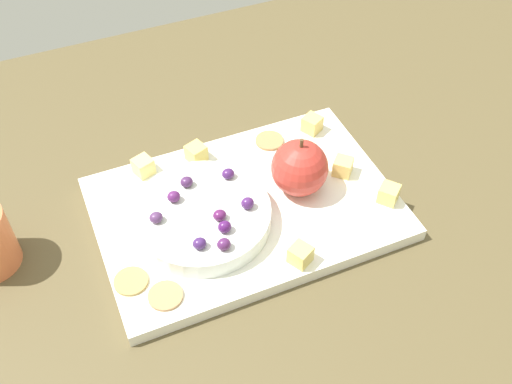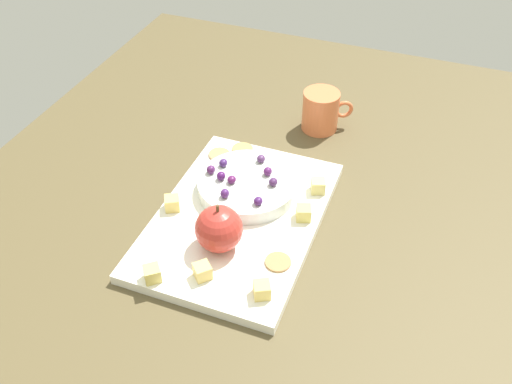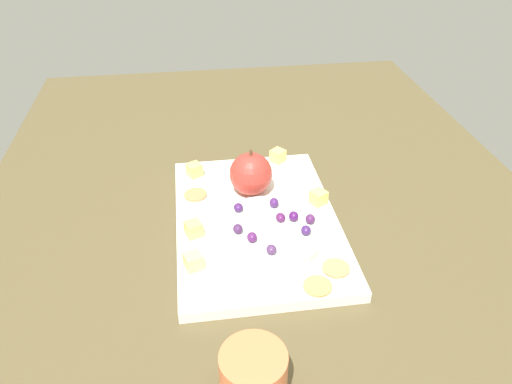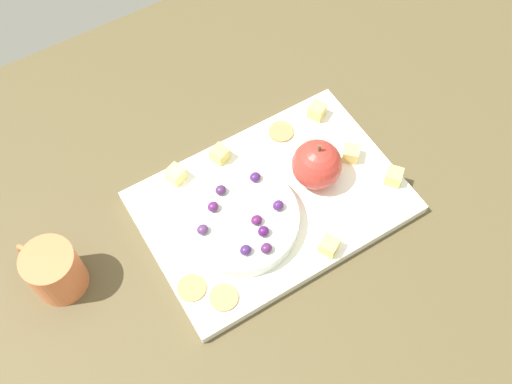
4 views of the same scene
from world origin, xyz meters
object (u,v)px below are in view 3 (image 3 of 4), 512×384
(cracker_0, at_px, (196,195))
(grape_8, at_px, (306,230))
(cheese_cube_0, at_px, (245,166))
(cracker_2, at_px, (336,268))
(cracker_1, at_px, (318,286))
(cheese_cube_2, at_px, (194,170))
(grape_2, at_px, (274,203))
(cheese_cube_1, at_px, (318,197))
(cheese_cube_3, at_px, (278,156))
(platter, at_px, (257,222))
(grape_3, at_px, (238,229))
(grape_6, at_px, (294,216))
(grape_7, at_px, (271,249))
(apple_whole, at_px, (251,174))
(grape_5, at_px, (252,237))
(grape_1, at_px, (238,207))
(serving_dish, at_px, (268,235))
(cheese_cube_5, at_px, (194,229))
(cheese_cube_4, at_px, (193,261))
(cup, at_px, (252,382))
(grape_4, at_px, (310,219))
(grape_0, at_px, (281,217))

(cracker_0, xyz_separation_m, grape_8, (0.17, 0.17, 0.03))
(cheese_cube_0, distance_m, cracker_2, 0.31)
(cracker_1, relative_size, cracker_2, 1.00)
(cheese_cube_2, relative_size, grape_2, 1.45)
(cheese_cube_1, height_order, grape_2, grape_2)
(cheese_cube_1, relative_size, cheese_cube_2, 1.00)
(cheese_cube_3, bearing_deg, cheese_cube_1, 16.29)
(platter, distance_m, cheese_cube_0, 0.15)
(cracker_1, bearing_deg, platter, -160.30)
(grape_3, xyz_separation_m, grape_6, (-0.02, 0.09, 0.00))
(cheese_cube_3, distance_m, grape_6, 0.23)
(grape_7, bearing_deg, apple_whole, -179.09)
(apple_whole, relative_size, grape_2, 4.55)
(grape_5, distance_m, grape_8, 0.09)
(grape_7, bearing_deg, grape_1, -161.95)
(cracker_1, distance_m, grape_6, 0.13)
(serving_dish, height_order, cheese_cube_0, serving_dish)
(cheese_cube_1, distance_m, cheese_cube_5, 0.23)
(cheese_cube_4, relative_size, cup, 0.24)
(grape_5, bearing_deg, grape_6, 120.00)
(cheese_cube_2, distance_m, grape_4, 0.28)
(serving_dish, bearing_deg, grape_6, 108.87)
(grape_1, distance_m, grape_3, 0.06)
(cheese_cube_5, relative_size, cracker_2, 0.59)
(cracker_2, distance_m, grape_0, 0.12)
(cheese_cube_3, bearing_deg, grape_3, -23.68)
(cup, bearing_deg, grape_7, 164.72)
(grape_3, bearing_deg, grape_6, 101.26)
(cracker_1, bearing_deg, cheese_cube_5, -130.08)
(grape_4, relative_size, grape_6, 1.00)
(cheese_cube_4, height_order, grape_1, grape_1)
(platter, relative_size, cup, 3.90)
(serving_dish, relative_size, cracker_2, 4.31)
(grape_0, xyz_separation_m, cup, (0.28, -0.08, -0.01))
(cheese_cube_1, relative_size, grape_1, 1.45)
(grape_0, bearing_deg, platter, -146.47)
(platter, distance_m, cracker_1, 0.19)
(grape_5, distance_m, grape_6, 0.08)
(grape_5, bearing_deg, grape_8, 93.55)
(serving_dish, xyz_separation_m, grape_4, (-0.00, 0.07, 0.02))
(cheese_cube_5, bearing_deg, grape_8, 72.49)
(cheese_cube_2, height_order, cheese_cube_3, same)
(cheese_cube_2, relative_size, grape_3, 1.45)
(cheese_cube_2, distance_m, grape_3, 0.23)
(apple_whole, distance_m, cup, 0.41)
(apple_whole, relative_size, cup, 0.76)
(cracker_1, distance_m, grape_2, 0.17)
(cheese_cube_0, bearing_deg, cracker_0, -55.72)
(grape_2, bearing_deg, grape_3, -48.62)
(cheese_cube_1, relative_size, grape_0, 1.45)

